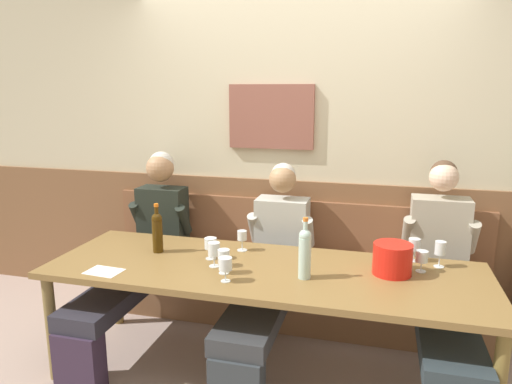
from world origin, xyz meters
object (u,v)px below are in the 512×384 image
Objects in this scene: wine_bottle_green_tall at (305,252)px; wine_glass_mid_right at (242,237)px; person_right_seat at (141,247)px; wine_glass_left_end at (422,257)px; wine_bottle_clear_water at (157,231)px; wine_glass_center_rear at (414,246)px; person_center_left_seat at (443,278)px; wine_glass_by_bottle at (224,258)px; dining_table at (264,278)px; wine_glass_mid_left at (211,244)px; wine_glass_near_bucket at (440,249)px; ice_bucket at (392,259)px; wall_bench at (287,287)px; person_left_seat at (271,264)px; wine_glass_center_front at (225,264)px; wine_glass_right_end at (214,250)px.

wine_bottle_green_tall reaches higher than wine_glass_mid_right.
person_right_seat reaches higher than wine_glass_left_end.
wine_bottle_clear_water is 1.66m from wine_glass_center_rear.
person_center_left_seat reaches higher than wine_glass_by_bottle.
wine_glass_mid_left reaches higher than dining_table.
person_right_seat is 9.79× the size of wine_glass_mid_left.
wine_glass_mid_left is (-1.40, -0.23, -0.02)m from wine_glass_near_bucket.
ice_bucket is 1.63× the size of wine_glass_mid_left.
wine_glass_mid_left is 0.26m from wine_glass_by_bottle.
person_right_seat reaches higher than wine_bottle_clear_water.
ice_bucket is (0.75, -0.65, 0.54)m from wall_bench.
person_right_seat is 1.00× the size of person_left_seat.
person_center_left_seat is (1.07, 0.36, -0.03)m from dining_table.
wine_glass_mid_right is 1.08× the size of wine_glass_left_end.
wine_glass_by_bottle is at bearing -108.43° from person_left_seat.
wine_glass_mid_right is at bearing 129.28° from dining_table.
person_center_left_seat is at bearing 59.58° from wine_glass_near_bucket.
wine_glass_by_bottle is (0.16, -0.21, -0.00)m from wine_glass_mid_left.
wall_bench is 0.76m from wine_glass_mid_right.
wall_bench is at bearing 107.47° from wine_bottle_green_tall.
person_center_left_seat is at bearing 0.09° from person_left_seat.
person_center_left_seat reaches higher than wine_glass_near_bucket.
wine_glass_center_rear is 1.04× the size of wine_glass_center_front.
person_center_left_seat is at bearing -0.18° from person_right_seat.
dining_table is 1.96× the size of person_left_seat.
person_right_seat is 8.37× the size of wine_glass_near_bucket.
wine_glass_left_end is (0.03, -0.17, -0.01)m from wine_glass_center_rear.
wine_glass_near_bucket reaches higher than wine_glass_right_end.
wine_glass_right_end is (-0.30, -0.81, 0.55)m from wall_bench.
wine_bottle_green_tall is 0.72m from wine_glass_left_end.
wine_bottle_green_tall is at bearing -144.18° from wine_glass_center_rear.
person_right_seat is 0.75m from wine_glass_mid_left.
person_center_left_seat is 9.73× the size of wine_glass_mid_right.
wine_glass_left_end is at bearing 22.90° from wine_bottle_green_tall.
person_center_left_seat reaches higher than wine_bottle_green_tall.
dining_table is 0.79m from wine_bottle_clear_water.
wine_glass_by_bottle is (0.82, -0.51, 0.18)m from person_right_seat.
wine_glass_near_bucket is (2.06, -0.07, 0.20)m from person_right_seat.
wine_bottle_clear_water is 2.39× the size of wine_glass_mid_right.
person_center_left_seat is at bearing 16.83° from wine_glass_right_end.
person_left_seat reaches higher than wall_bench.
person_left_seat is at bearing 179.99° from wine_glass_center_rear.
wine_glass_right_end is (-1.19, -0.41, 0.00)m from wine_glass_center_rear.
person_center_left_seat is 8.31× the size of wine_glass_near_bucket.
wine_glass_center_rear reaches higher than wine_glass_center_front.
wine_glass_center_front is at bearing -100.96° from person_left_seat.
wine_glass_right_end is at bearing -30.03° from person_right_seat.
wall_bench is at bearing 40.88° from wine_bottle_clear_water.
wine_glass_center_rear reaches higher than wine_glass_left_end.
wall_bench reaches higher than wine_glass_near_bucket.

